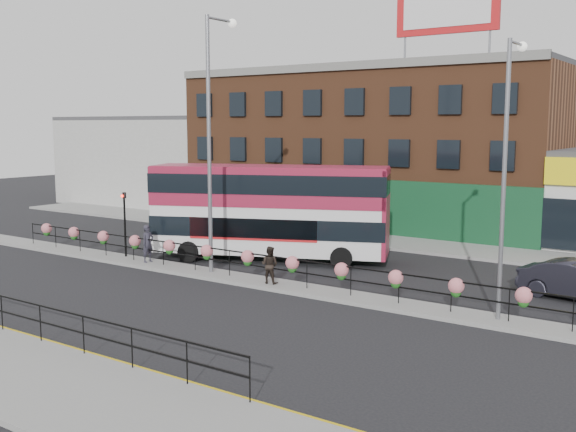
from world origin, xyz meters
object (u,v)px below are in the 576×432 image
Objects in this scene: pedestrian_b at (270,265)px; pedestrian_a at (148,244)px; lamp_column_west at (213,122)px; lamp_column_east at (507,156)px; double_decker_bus at (270,203)px.

pedestrian_a is at bearing -10.14° from pedestrian_b.
lamp_column_east is (12.82, -0.13, -1.12)m from lamp_column_west.
lamp_column_west is at bearing 179.42° from lamp_column_east.
pedestrian_b is at bearing -9.48° from lamp_column_west.
double_decker_bus is at bearing 86.49° from lamp_column_west.
pedestrian_b is (3.21, -4.44, -1.94)m from double_decker_bus.
double_decker_bus reaches higher than pedestrian_b.
pedestrian_a is 0.19× the size of lamp_column_east.
double_decker_bus is 5.81m from pedestrian_b.
pedestrian_a is (-4.11, -4.24, -1.82)m from double_decker_bus.
pedestrian_b is (7.32, -0.20, -0.12)m from pedestrian_a.
pedestrian_b is 0.17× the size of lamp_column_east.
double_decker_bus reaches higher than pedestrian_a.
lamp_column_west is at bearing -82.87° from pedestrian_a.
lamp_column_east is at bearing -0.58° from lamp_column_west.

